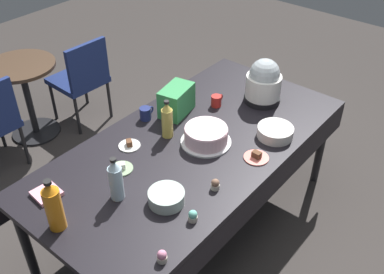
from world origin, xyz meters
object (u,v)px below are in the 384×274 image
at_px(dessert_plate_sage, 121,168).
at_px(soda_bottle_water, 116,180).
at_px(soda_carton, 176,100).
at_px(coffee_mug_navy, 146,113).
at_px(coffee_mug_red, 217,101).
at_px(ceramic_snack_bowl, 275,132).
at_px(cupcake_rose, 193,216).
at_px(dessert_plate_white, 129,145).
at_px(potluck_table, 192,151).
at_px(glass_salad_bowl, 166,197).
at_px(dessert_plate_coral, 256,157).
at_px(maroon_chair_right, 82,76).
at_px(cupcake_cocoa, 162,256).
at_px(round_cafe_table, 25,87).
at_px(soda_bottle_ginger_ale, 167,120).
at_px(soda_bottle_orange_juice, 53,206).
at_px(cupcake_lemon, 215,184).
at_px(frosted_layer_cake, 206,136).
at_px(slow_cooker, 264,82).

xyz_separation_m(dessert_plate_sage, soda_bottle_water, (-0.17, -0.16, 0.12)).
bearing_deg(soda_carton, coffee_mug_navy, 138.92).
xyz_separation_m(dessert_plate_sage, coffee_mug_red, (0.92, -0.01, 0.03)).
relative_size(ceramic_snack_bowl, cupcake_rose, 3.49).
distance_m(dessert_plate_white, soda_carton, 0.49).
bearing_deg(potluck_table, glass_salad_bowl, -155.21).
relative_size(ceramic_snack_bowl, soda_bottle_water, 0.86).
distance_m(potluck_table, dessert_plate_coral, 0.43).
relative_size(dessert_plate_sage, maroon_chair_right, 0.17).
bearing_deg(maroon_chair_right, ceramic_snack_bowl, -89.83).
relative_size(potluck_table, cupcake_cocoa, 32.59).
bearing_deg(round_cafe_table, dessert_plate_sage, -103.68).
height_order(soda_bottle_water, coffee_mug_red, soda_bottle_water).
height_order(coffee_mug_navy, soda_carton, soda_carton).
height_order(coffee_mug_navy, maroon_chair_right, maroon_chair_right).
height_order(dessert_plate_white, cupcake_rose, cupcake_rose).
height_order(dessert_plate_white, soda_bottle_ginger_ale, soda_bottle_ginger_ale).
distance_m(dessert_plate_white, soda_bottle_orange_juice, 0.75).
bearing_deg(cupcake_lemon, frosted_layer_cake, 44.99).
relative_size(dessert_plate_sage, soda_bottle_ginger_ale, 0.53).
xyz_separation_m(cupcake_rose, maroon_chair_right, (0.91, 2.07, -0.29)).
distance_m(soda_bottle_water, soda_carton, 0.90).
bearing_deg(soda_bottle_ginger_ale, soda_bottle_water, -164.18).
height_order(cupcake_lemon, maroon_chair_right, maroon_chair_right).
bearing_deg(round_cafe_table, slow_cooker, -68.27).
height_order(potluck_table, soda_bottle_ginger_ale, soda_bottle_ginger_ale).
distance_m(soda_carton, maroon_chair_right, 1.39).
bearing_deg(glass_salad_bowl, cupcake_rose, -93.42).
xyz_separation_m(slow_cooker, dessert_plate_white, (-1.00, 0.36, -0.14)).
bearing_deg(soda_bottle_orange_juice, ceramic_snack_bowl, -18.18).
xyz_separation_m(dessert_plate_sage, round_cafe_table, (0.41, 1.70, -0.26)).
height_order(dessert_plate_sage, maroon_chair_right, maroon_chair_right).
bearing_deg(soda_bottle_water, potluck_table, -0.47).
bearing_deg(coffee_mug_red, dessert_plate_white, 169.34).
relative_size(dessert_plate_coral, soda_carton, 0.60).
distance_m(soda_bottle_orange_juice, coffee_mug_red, 1.45).
height_order(dessert_plate_sage, soda_bottle_orange_juice, soda_bottle_orange_juice).
xyz_separation_m(cupcake_cocoa, soda_carton, (1.01, 0.79, 0.07)).
relative_size(dessert_plate_coral, cupcake_lemon, 2.32).
bearing_deg(glass_salad_bowl, cupcake_lemon, -28.83).
distance_m(soda_bottle_water, coffee_mug_navy, 0.78).
distance_m(ceramic_snack_bowl, dessert_plate_sage, 1.02).
bearing_deg(maroon_chair_right, potluck_table, -103.61).
distance_m(potluck_table, cupcake_cocoa, 0.94).
height_order(cupcake_rose, soda_bottle_ginger_ale, soda_bottle_ginger_ale).
bearing_deg(soda_bottle_orange_juice, frosted_layer_cake, -8.08).
xyz_separation_m(ceramic_snack_bowl, cupcake_rose, (-0.91, -0.05, -0.00)).
xyz_separation_m(soda_bottle_ginger_ale, soda_carton, (0.25, 0.14, -0.02)).
xyz_separation_m(cupcake_lemon, round_cafe_table, (0.19, 2.24, -0.28)).
distance_m(dessert_plate_sage, soda_carton, 0.70).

